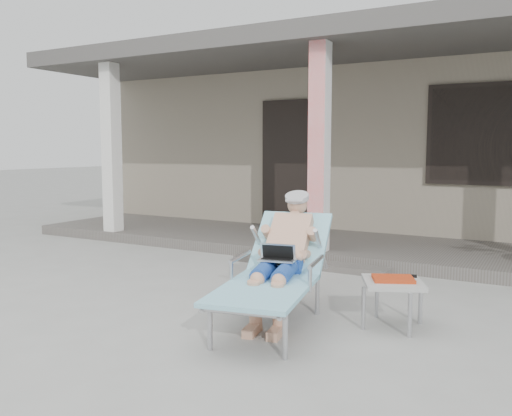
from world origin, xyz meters
The scene contains 7 objects.
ground centered at (0.00, 0.00, 0.00)m, with size 60.00×60.00×0.00m, color #9E9E99.
house centered at (0.00, 6.50, 1.67)m, with size 10.40×5.40×3.30m.
porch_deck centered at (0.00, 3.00, 0.07)m, with size 10.00×2.00×0.15m, color #605B56.
porch_overhang centered at (0.00, 2.95, 2.79)m, with size 10.00×2.30×2.85m.
porch_step centered at (0.00, 1.85, 0.04)m, with size 2.00×0.30×0.07m, color #605B56.
lounger centered at (0.60, -0.17, 0.70)m, with size 0.96×1.81×1.14m.
side_table centered at (1.50, 0.11, 0.35)m, with size 0.61×0.61×0.42m.
Camera 1 is at (2.61, -4.20, 1.46)m, focal length 38.00 mm.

